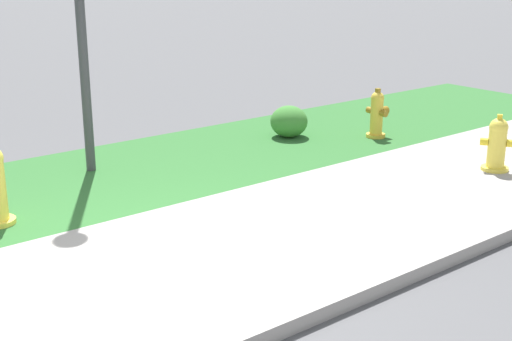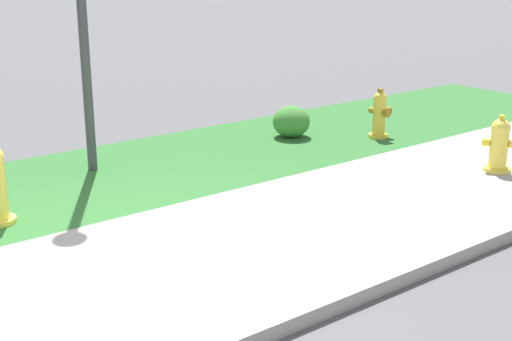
# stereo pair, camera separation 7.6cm
# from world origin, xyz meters

# --- Properties ---
(ground_plane) EXTENTS (120.00, 120.00, 0.00)m
(ground_plane) POSITION_xyz_m (0.00, 0.00, 0.00)
(ground_plane) COLOR #515154
(sidewalk_pavement) EXTENTS (18.00, 2.54, 0.01)m
(sidewalk_pavement) POSITION_xyz_m (0.00, 0.00, 0.01)
(sidewalk_pavement) COLOR #9E9993
(sidewalk_pavement) RESTS_ON ground
(grass_verge) EXTENTS (18.00, 2.61, 0.01)m
(grass_verge) POSITION_xyz_m (0.00, 2.58, 0.00)
(grass_verge) COLOR #2D662D
(grass_verge) RESTS_ON ground
(street_curb) EXTENTS (18.00, 0.16, 0.12)m
(street_curb) POSITION_xyz_m (0.00, -1.35, 0.06)
(street_curb) COLOR #9E9993
(street_curb) RESTS_ON ground
(fire_hydrant_across_street) EXTENTS (0.32, 0.36, 0.69)m
(fire_hydrant_across_street) POSITION_xyz_m (4.71, 1.88, 0.33)
(fire_hydrant_across_street) COLOR gold
(fire_hydrant_across_street) RESTS_ON ground
(fire_hydrant_by_grass_verge) EXTENTS (0.36, 0.37, 0.68)m
(fire_hydrant_by_grass_verge) POSITION_xyz_m (4.61, -0.08, 0.32)
(fire_hydrant_by_grass_verge) COLOR yellow
(fire_hydrant_by_grass_verge) RESTS_ON ground
(shrub_bush_mid_verge) EXTENTS (0.52, 0.52, 0.44)m
(shrub_bush_mid_verge) POSITION_xyz_m (3.77, 2.67, 0.22)
(shrub_bush_mid_verge) COLOR #3D7F33
(shrub_bush_mid_verge) RESTS_ON ground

